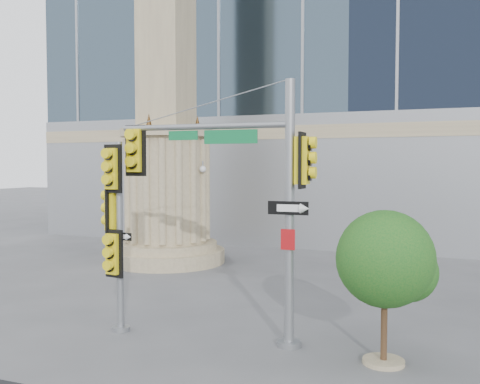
% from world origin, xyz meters
% --- Properties ---
extents(ground, '(120.00, 120.00, 0.00)m').
position_xyz_m(ground, '(0.00, 0.00, 0.00)').
color(ground, '#545456').
rests_on(ground, ground).
extents(monument, '(4.40, 4.40, 16.60)m').
position_xyz_m(monument, '(-6.00, 9.00, 5.52)').
color(monument, '#9C8A69').
rests_on(monument, ground).
extents(main_signal_pole, '(4.28, 0.52, 5.51)m').
position_xyz_m(main_signal_pole, '(0.02, 1.46, 3.41)').
color(main_signal_pole, slate).
rests_on(main_signal_pole, ground).
extents(secondary_signal_pole, '(0.74, 0.61, 4.28)m').
position_xyz_m(secondary_signal_pole, '(-2.89, 1.01, 2.51)').
color(secondary_signal_pole, slate).
rests_on(secondary_signal_pole, ground).
extents(street_tree, '(1.88, 1.83, 2.93)m').
position_xyz_m(street_tree, '(2.99, 1.21, 1.93)').
color(street_tree, '#9C8A69').
rests_on(street_tree, ground).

